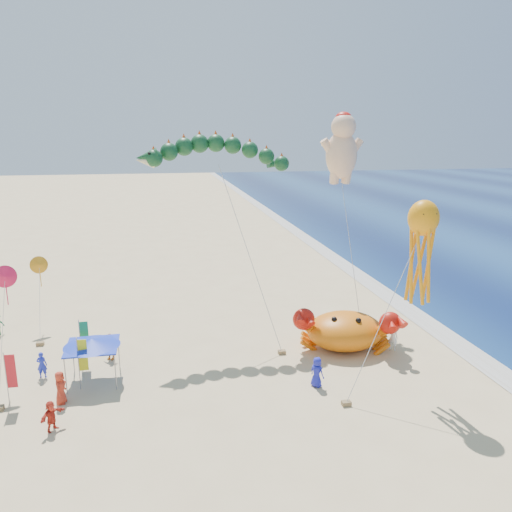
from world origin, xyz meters
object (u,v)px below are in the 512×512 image
(cherub_kite, at_px, (342,146))
(canopy_blue, at_px, (92,343))
(dragon_kite, at_px, (216,157))
(crab_inflatable, at_px, (346,330))
(octopus_kite, at_px, (421,244))

(cherub_kite, height_order, canopy_blue, cherub_kite)
(dragon_kite, bearing_deg, cherub_kite, 9.13)
(crab_inflatable, distance_m, cherub_kite, 14.12)
(dragon_kite, distance_m, octopus_kite, 15.52)
(octopus_kite, distance_m, canopy_blue, 19.68)
(cherub_kite, xyz_separation_m, octopus_kite, (-0.06, -12.80, -4.93))
(dragon_kite, relative_size, octopus_kite, 1.28)
(cherub_kite, relative_size, canopy_blue, 4.91)
(cherub_kite, height_order, octopus_kite, cherub_kite)
(crab_inflatable, height_order, cherub_kite, cherub_kite)
(crab_inflatable, xyz_separation_m, canopy_blue, (-16.39, -1.48, 1.07))
(dragon_kite, height_order, canopy_blue, dragon_kite)
(canopy_blue, bearing_deg, cherub_kite, 25.06)
(crab_inflatable, bearing_deg, dragon_kite, 145.73)
(cherub_kite, relative_size, octopus_kite, 1.46)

